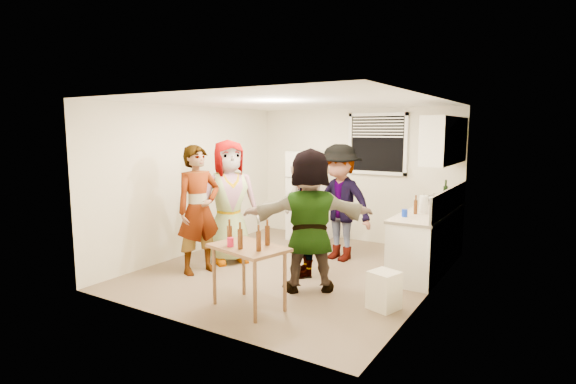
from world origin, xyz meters
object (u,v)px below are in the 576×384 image
Objects in this scene: beer_bottle_table at (259,251)px; blue_cup at (404,217)px; beer_bottle_counter at (415,214)px; guest_black at (304,275)px; wine_bottle at (445,204)px; guest_stripe at (200,272)px; trash_bin at (384,288)px; guest_back_right at (338,259)px; guest_grey at (230,261)px; guest_orange at (309,289)px; refrigerator at (310,195)px; red_cup at (230,247)px; guest_back_left at (303,252)px; kettle at (434,206)px; serving_table at (249,307)px.

blue_cup is at bearing 64.29° from beer_bottle_table.
beer_bottle_counter is 1.84m from guest_black.
wine_bottle is 0.15× the size of guest_stripe.
blue_cup is at bearing 96.92° from trash_bin.
trash_bin is 2.09m from guest_back_right.
blue_cup reaches higher than guest_grey.
beer_bottle_counter reaches higher than guest_orange.
guest_black is at bearing 157.42° from trash_bin.
refrigerator is 8.28× the size of beer_bottle_counter.
red_cup is (-1.55, -0.94, 0.50)m from trash_bin.
refrigerator is 15.77× the size of blue_cup.
refrigerator reaches higher than beer_bottle_counter.
guest_back_right is at bearing -143.37° from wine_bottle.
blue_cup is (-0.07, -0.28, -0.00)m from beer_bottle_counter.
refrigerator is at bearing 25.58° from guest_grey.
wine_bottle is at bearing 50.93° from guest_back_left.
trash_bin is 1.10m from guest_orange.
beer_bottle_table is 0.12× the size of guest_stripe.
kettle reaches higher than guest_black.
beer_bottle_table reaches higher than guest_stripe.
guest_grey is (-2.76, -1.74, -0.90)m from kettle.
refrigerator reaches higher than blue_cup.
refrigerator is 2.85m from guest_stripe.
trash_bin is 0.24× the size of guest_stripe.
guest_back_left is 0.86× the size of guest_back_right.
serving_table is at bearing -120.01° from beer_bottle_counter.
beer_bottle_table is at bearing -31.74° from guest_black.
guest_black is (-1.40, -1.71, -0.90)m from kettle.
beer_bottle_table is 0.39m from red_cup.
blue_cup is at bearing -41.32° from guest_grey.
trash_bin is at bearing 38.70° from beer_bottle_table.
serving_table is 1.96m from guest_grey.
beer_bottle_table is 2.32m from guest_grey.
kettle reaches higher than beer_bottle_counter.
wine_bottle reaches higher than guest_black.
trash_bin is at bearing -38.62° from guest_back_right.
beer_bottle_table is (-1.01, -2.10, -0.15)m from blue_cup.
guest_back_left is (-0.66, 2.47, 0.00)m from serving_table.
refrigerator is 3.73m from beer_bottle_table.
guest_back_left is at bearing -165.15° from kettle.
serving_table reaches higher than guest_back_left.
guest_grey reaches higher than guest_orange.
blue_cup is (-0.22, -1.46, 0.00)m from wine_bottle.
guest_back_right is at bearing 20.34° from guest_back_left.
beer_bottle_table is at bearing 2.14° from red_cup.
guest_orange is at bearing -31.82° from guest_back_left.
beer_bottle_counter is at bearing 58.30° from red_cup.
kettle reaches higher than beer_bottle_table.
guest_back_right is at bearing 130.16° from trash_bin.
serving_table is 0.78m from red_cup.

